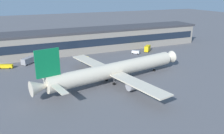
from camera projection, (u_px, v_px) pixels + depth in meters
ground_plane at (119, 80)px, 97.01m from camera, size 600.00×600.00×0.00m
terminal_building at (81, 40)px, 141.33m from camera, size 158.30×19.54×13.11m
airliner at (114, 70)px, 93.25m from camera, size 67.03×57.74×17.53m
fuel_truck at (28, 60)px, 117.67m from camera, size 7.89×7.95×3.35m
stair_truck at (147, 48)px, 141.65m from camera, size 5.97×5.91×3.55m
baggage_tug at (85, 58)px, 124.26m from camera, size 4.05×3.05×1.85m
belt_loader at (6, 66)px, 110.89m from camera, size 6.69×4.18×1.95m
follow_me_car at (135, 52)px, 136.52m from camera, size 4.47×4.44×1.85m
crew_van at (47, 58)px, 122.24m from camera, size 2.58×5.34×2.55m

